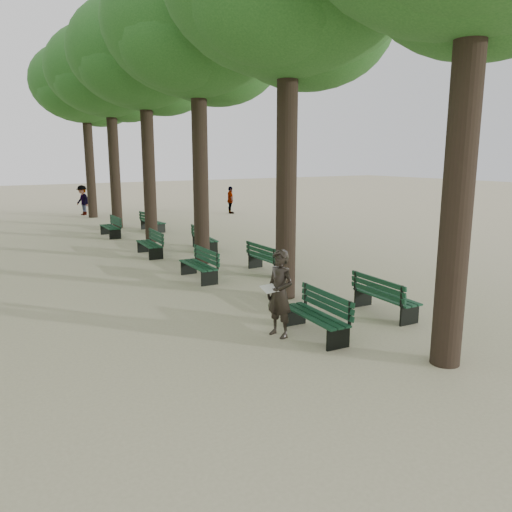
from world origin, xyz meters
TOP-DOWN VIEW (x-y plane):
  - ground at (0.00, 0.00)m, footprint 120.00×120.00m
  - tree_central_2 at (1.50, 8.00)m, footprint 6.00×6.00m
  - tree_central_3 at (1.50, 13.00)m, footprint 6.00×6.00m
  - tree_central_4 at (1.50, 18.00)m, footprint 6.00×6.00m
  - tree_central_5 at (1.50, 23.00)m, footprint 6.00×6.00m
  - bench_left_0 at (0.37, 0.30)m, footprint 0.70×1.84m
  - bench_left_1 at (0.37, 5.90)m, footprint 0.63×1.82m
  - bench_left_2 at (0.37, 10.11)m, footprint 0.69×1.83m
  - bench_left_3 at (0.37, 15.28)m, footprint 0.60×1.81m
  - bench_right_0 at (2.63, 0.55)m, footprint 0.69×1.83m
  - bench_right_1 at (2.63, 5.57)m, footprint 0.61×1.81m
  - bench_right_2 at (2.63, 10.13)m, footprint 0.81×1.86m
  - bench_right_3 at (2.63, 15.93)m, footprint 0.76×1.85m
  - man_with_map at (-0.25, 0.71)m, footprint 0.69×0.79m
  - pedestrian_b at (1.28, 24.48)m, footprint 0.68×1.24m
  - pedestrian_c at (9.43, 20.38)m, footprint 0.61×1.06m

SIDE VIEW (x-z plane):
  - ground at x=0.00m, z-range 0.00..0.00m
  - bench_left_0 at x=0.37m, z-range -0.19..0.73m
  - bench_left_1 at x=0.37m, z-range -0.19..0.73m
  - bench_left_2 at x=0.37m, z-range -0.19..0.73m
  - bench_left_3 at x=0.37m, z-range -0.19..0.73m
  - bench_right_0 at x=2.63m, z-range -0.19..0.73m
  - bench_right_1 at x=2.63m, z-range -0.19..0.73m
  - bench_right_2 at x=2.63m, z-range -0.19..0.73m
  - bench_right_3 at x=2.63m, z-range -0.19..0.73m
  - pedestrian_c at x=9.43m, z-range 0.00..1.71m
  - man_with_map at x=-0.25m, z-range 0.00..1.82m
  - pedestrian_b at x=1.28m, z-range 0.00..1.84m
  - tree_central_2 at x=1.50m, z-range 2.68..12.63m
  - tree_central_3 at x=1.50m, z-range 2.68..12.63m
  - tree_central_4 at x=1.50m, z-range 2.68..12.63m
  - tree_central_5 at x=1.50m, z-range 2.68..12.63m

